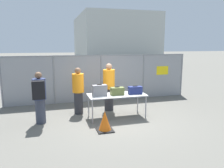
{
  "coord_description": "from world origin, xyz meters",
  "views": [
    {
      "loc": [
        -2.09,
        -6.75,
        2.47
      ],
      "look_at": [
        0.0,
        0.7,
        1.05
      ],
      "focal_mm": 35.0,
      "sensor_mm": 36.0,
      "label": 1
    }
  ],
  "objects_px": {
    "inspection_table": "(117,96)",
    "suitcase_navy": "(135,90)",
    "security_worker_near": "(109,86)",
    "traffic_cone": "(105,122)",
    "suitcase_olive": "(117,91)",
    "traveler_hooded": "(39,96)",
    "security_worker_far": "(78,90)",
    "utility_trailer": "(120,81)",
    "suitcase_grey": "(100,90)"
  },
  "relations": [
    {
      "from": "suitcase_olive",
      "to": "security_worker_far",
      "type": "height_order",
      "value": "security_worker_far"
    },
    {
      "from": "security_worker_near",
      "to": "traffic_cone",
      "type": "distance_m",
      "value": 2.1
    },
    {
      "from": "inspection_table",
      "to": "utility_trailer",
      "type": "xyz_separation_m",
      "value": [
        1.65,
        4.82,
        -0.35
      ]
    },
    {
      "from": "inspection_table",
      "to": "suitcase_olive",
      "type": "height_order",
      "value": "suitcase_olive"
    },
    {
      "from": "suitcase_grey",
      "to": "inspection_table",
      "type": "bearing_deg",
      "value": 5.9
    },
    {
      "from": "suitcase_olive",
      "to": "suitcase_navy",
      "type": "relative_size",
      "value": 0.93
    },
    {
      "from": "security_worker_near",
      "to": "traveler_hooded",
      "type": "bearing_deg",
      "value": 29.68
    },
    {
      "from": "inspection_table",
      "to": "traveler_hooded",
      "type": "relative_size",
      "value": 1.18
    },
    {
      "from": "traveler_hooded",
      "to": "inspection_table",
      "type": "bearing_deg",
      "value": -8.02
    },
    {
      "from": "traveler_hooded",
      "to": "utility_trailer",
      "type": "bearing_deg",
      "value": 42.26
    },
    {
      "from": "traveler_hooded",
      "to": "security_worker_near",
      "type": "distance_m",
      "value": 2.56
    },
    {
      "from": "traveler_hooded",
      "to": "utility_trailer",
      "type": "distance_m",
      "value": 6.33
    },
    {
      "from": "suitcase_grey",
      "to": "traffic_cone",
      "type": "relative_size",
      "value": 0.84
    },
    {
      "from": "suitcase_grey",
      "to": "utility_trailer",
      "type": "height_order",
      "value": "suitcase_grey"
    },
    {
      "from": "inspection_table",
      "to": "security_worker_far",
      "type": "relative_size",
      "value": 1.16
    },
    {
      "from": "inspection_table",
      "to": "traffic_cone",
      "type": "distance_m",
      "value": 1.33
    },
    {
      "from": "suitcase_navy",
      "to": "security_worker_near",
      "type": "bearing_deg",
      "value": 124.51
    },
    {
      "from": "traffic_cone",
      "to": "inspection_table",
      "type": "bearing_deg",
      "value": 57.14
    },
    {
      "from": "inspection_table",
      "to": "security_worker_far",
      "type": "height_order",
      "value": "security_worker_far"
    },
    {
      "from": "inspection_table",
      "to": "security_worker_near",
      "type": "relative_size",
      "value": 1.09
    },
    {
      "from": "security_worker_near",
      "to": "suitcase_olive",
      "type": "bearing_deg",
      "value": 103.87
    },
    {
      "from": "traveler_hooded",
      "to": "traffic_cone",
      "type": "xyz_separation_m",
      "value": [
        1.8,
        -1.1,
        -0.63
      ]
    },
    {
      "from": "suitcase_grey",
      "to": "traffic_cone",
      "type": "height_order",
      "value": "suitcase_grey"
    },
    {
      "from": "suitcase_navy",
      "to": "security_worker_far",
      "type": "relative_size",
      "value": 0.29
    },
    {
      "from": "traveler_hooded",
      "to": "security_worker_near",
      "type": "height_order",
      "value": "security_worker_near"
    },
    {
      "from": "traveler_hooded",
      "to": "traffic_cone",
      "type": "distance_m",
      "value": 2.2
    },
    {
      "from": "suitcase_navy",
      "to": "security_worker_far",
      "type": "distance_m",
      "value": 2.01
    },
    {
      "from": "traveler_hooded",
      "to": "security_worker_far",
      "type": "bearing_deg",
      "value": 21.85
    },
    {
      "from": "suitcase_navy",
      "to": "traffic_cone",
      "type": "distance_m",
      "value": 1.73
    },
    {
      "from": "suitcase_olive",
      "to": "security_worker_far",
      "type": "distance_m",
      "value": 1.45
    },
    {
      "from": "suitcase_navy",
      "to": "utility_trailer",
      "type": "height_order",
      "value": "suitcase_navy"
    },
    {
      "from": "suitcase_olive",
      "to": "traffic_cone",
      "type": "xyz_separation_m",
      "value": [
        -0.67,
        -0.98,
        -0.65
      ]
    },
    {
      "from": "suitcase_navy",
      "to": "suitcase_olive",
      "type": "bearing_deg",
      "value": 176.66
    },
    {
      "from": "inspection_table",
      "to": "suitcase_navy",
      "type": "height_order",
      "value": "suitcase_navy"
    },
    {
      "from": "suitcase_navy",
      "to": "traveler_hooded",
      "type": "xyz_separation_m",
      "value": [
        -3.09,
        0.16,
        -0.03
      ]
    },
    {
      "from": "suitcase_grey",
      "to": "suitcase_olive",
      "type": "xyz_separation_m",
      "value": [
        0.6,
        -0.01,
        -0.06
      ]
    },
    {
      "from": "inspection_table",
      "to": "traveler_hooded",
      "type": "height_order",
      "value": "traveler_hooded"
    },
    {
      "from": "inspection_table",
      "to": "suitcase_navy",
      "type": "relative_size",
      "value": 4.06
    },
    {
      "from": "traveler_hooded",
      "to": "security_worker_far",
      "type": "relative_size",
      "value": 0.98
    },
    {
      "from": "suitcase_navy",
      "to": "traveler_hooded",
      "type": "distance_m",
      "value": 3.1
    },
    {
      "from": "suitcase_olive",
      "to": "suitcase_navy",
      "type": "xyz_separation_m",
      "value": [
        0.62,
        -0.04,
        0.0
      ]
    },
    {
      "from": "suitcase_navy",
      "to": "inspection_table",
      "type": "bearing_deg",
      "value": 170.2
    },
    {
      "from": "suitcase_grey",
      "to": "security_worker_near",
      "type": "height_order",
      "value": "security_worker_near"
    },
    {
      "from": "inspection_table",
      "to": "security_worker_far",
      "type": "distance_m",
      "value": 1.42
    },
    {
      "from": "suitcase_grey",
      "to": "security_worker_far",
      "type": "bearing_deg",
      "value": 126.2
    },
    {
      "from": "suitcase_olive",
      "to": "security_worker_near",
      "type": "relative_size",
      "value": 0.25
    },
    {
      "from": "suitcase_navy",
      "to": "security_worker_near",
      "type": "xyz_separation_m",
      "value": [
        -0.66,
        0.96,
        -0.01
      ]
    },
    {
      "from": "security_worker_near",
      "to": "traffic_cone",
      "type": "height_order",
      "value": "security_worker_near"
    },
    {
      "from": "utility_trailer",
      "to": "traffic_cone",
      "type": "distance_m",
      "value": 6.31
    },
    {
      "from": "suitcase_grey",
      "to": "traveler_hooded",
      "type": "xyz_separation_m",
      "value": [
        -1.87,
        0.12,
        -0.08
      ]
    }
  ]
}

